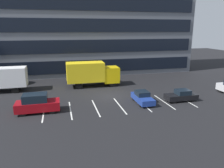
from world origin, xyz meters
name	(u,v)px	position (x,y,z in m)	size (l,w,h in m)	color
ground_plane	(112,96)	(0.00, 0.00, 0.00)	(120.00, 120.00, 0.00)	black
office_building	(90,17)	(0.00, 17.95, 10.80)	(39.36, 11.21, 21.60)	slate
lot_markings	(120,106)	(0.00, -3.68, 0.00)	(16.94, 5.40, 0.01)	silver
box_truck_white	(0,79)	(-14.55, 5.66, 1.92)	(7.35, 2.43, 3.41)	white
box_truck_yellow_all	(92,73)	(-1.74, 5.69, 2.10)	(8.05, 2.67, 3.73)	yellow
sedan_navy	(142,97)	(2.91, -3.33, 0.66)	(1.64, 3.92, 1.40)	navy
sedan_black	(181,96)	(7.82, -3.80, 0.66)	(3.89, 1.63, 1.39)	black
suv_maroon	(37,104)	(-9.00, -3.49, 0.98)	(4.49, 1.90, 2.03)	maroon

